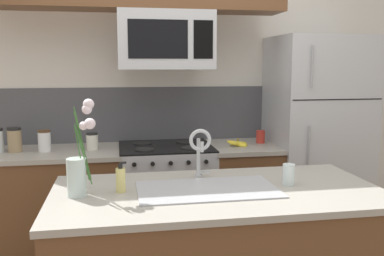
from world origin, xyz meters
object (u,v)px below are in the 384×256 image
at_px(storage_jar_short, 44,141).
at_px(drinking_glass, 289,175).
at_px(storage_jar_medium, 15,140).
at_px(banana_bunch, 238,144).
at_px(microwave, 165,41).
at_px(sink_faucet, 200,147).
at_px(stove_range, 166,199).
at_px(storage_jar_squat, 92,141).
at_px(refrigerator, 315,142).
at_px(coffee_tin, 261,137).
at_px(dish_soap_bottle, 121,180).
at_px(flower_vase, 79,167).

distance_m(storage_jar_short, drinking_glass, 1.94).
bearing_deg(storage_jar_medium, banana_bunch, -2.64).
xyz_separation_m(microwave, storage_jar_short, (-0.96, 0.01, -0.78)).
bearing_deg(microwave, sink_faucet, -85.23).
distance_m(stove_range, storage_jar_squat, 0.78).
distance_m(refrigerator, banana_bunch, 0.74).
xyz_separation_m(coffee_tin, dish_soap_bottle, (-1.22, -1.26, 0.01)).
xyz_separation_m(stove_range, drinking_glass, (0.56, -1.23, 0.51)).
xyz_separation_m(stove_range, storage_jar_short, (-0.96, -0.01, 0.53)).
distance_m(microwave, sink_faucet, 1.21).
height_order(microwave, banana_bunch, microwave).
height_order(storage_jar_medium, dish_soap_bottle, storage_jar_medium).
bearing_deg(storage_jar_squat, coffee_tin, 1.62).
distance_m(stove_range, coffee_tin, 0.98).
xyz_separation_m(stove_range, storage_jar_medium, (-1.18, 0.02, 0.54)).
height_order(coffee_tin, dish_soap_bottle, dish_soap_bottle).
relative_size(storage_jar_squat, banana_bunch, 0.71).
bearing_deg(sink_faucet, microwave, 94.77).
xyz_separation_m(microwave, storage_jar_medium, (-1.18, 0.04, -0.77)).
distance_m(storage_jar_medium, sink_faucet, 1.65).
distance_m(storage_jar_short, sink_faucet, 1.46).
bearing_deg(flower_vase, dish_soap_bottle, 7.87).
height_order(sink_faucet, flower_vase, flower_vase).
height_order(banana_bunch, dish_soap_bottle, dish_soap_bottle).
bearing_deg(dish_soap_bottle, storage_jar_squat, 99.88).
bearing_deg(sink_faucet, storage_jar_squat, 123.01).
relative_size(stove_range, storage_jar_medium, 4.87).
bearing_deg(flower_vase, coffee_tin, 42.01).
bearing_deg(storage_jar_short, microwave, -0.56).
xyz_separation_m(storage_jar_medium, storage_jar_short, (0.23, -0.03, -0.01)).
bearing_deg(storage_jar_squat, drinking_glass, -47.30).
distance_m(banana_bunch, flower_vase, 1.68).
bearing_deg(storage_jar_squat, banana_bunch, -3.41).
height_order(storage_jar_medium, storage_jar_short, storage_jar_medium).
xyz_separation_m(storage_jar_squat, flower_vase, (0.00, -1.24, 0.09)).
height_order(refrigerator, storage_jar_squat, refrigerator).
bearing_deg(storage_jar_medium, dish_soap_bottle, -56.81).
distance_m(sink_faucet, dish_soap_bottle, 0.51).
relative_size(storage_jar_short, dish_soap_bottle, 1.03).
xyz_separation_m(coffee_tin, drinking_glass, (-0.28, -1.28, 0.01)).
bearing_deg(coffee_tin, flower_vase, -137.99).
height_order(storage_jar_squat, coffee_tin, storage_jar_squat).
xyz_separation_m(storage_jar_medium, sink_faucet, (1.27, -1.05, 0.10)).
height_order(storage_jar_medium, coffee_tin, storage_jar_medium).
bearing_deg(refrigerator, coffee_tin, 176.52).
xyz_separation_m(storage_jar_medium, dish_soap_bottle, (0.80, -1.23, -0.03)).
xyz_separation_m(coffee_tin, sink_faucet, (-0.75, -1.08, 0.14)).
bearing_deg(sink_faucet, dish_soap_bottle, -159.48).
xyz_separation_m(storage_jar_medium, storage_jar_squat, (0.59, -0.01, -0.03)).
xyz_separation_m(stove_range, banana_bunch, (0.60, -0.06, 0.47)).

